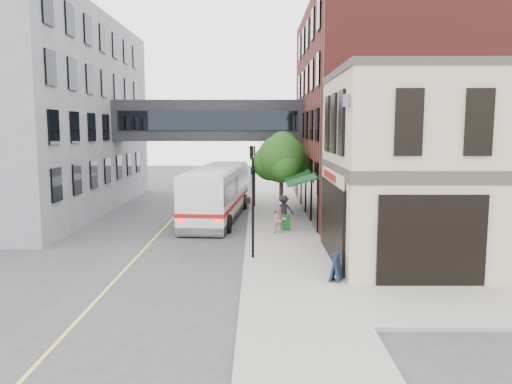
{
  "coord_description": "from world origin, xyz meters",
  "views": [
    {
      "loc": [
        0.58,
        -19.97,
        5.93
      ],
      "look_at": [
        0.54,
        3.33,
        2.96
      ],
      "focal_mm": 35.0,
      "sensor_mm": 36.0,
      "label": 1
    }
  ],
  "objects_px": {
    "pedestrian_c": "(284,210)",
    "sandwich_board": "(336,267)",
    "bus": "(218,191)",
    "newspaper_box": "(286,223)",
    "pedestrian_a": "(282,208)",
    "pedestrian_b": "(279,220)"
  },
  "relations": [
    {
      "from": "pedestrian_a",
      "to": "pedestrian_c",
      "type": "bearing_deg",
      "value": -73.26
    },
    {
      "from": "pedestrian_c",
      "to": "bus",
      "type": "bearing_deg",
      "value": 152.77
    },
    {
      "from": "pedestrian_a",
      "to": "pedestrian_b",
      "type": "bearing_deg",
      "value": -78.23
    },
    {
      "from": "bus",
      "to": "sandwich_board",
      "type": "bearing_deg",
      "value": -68.29
    },
    {
      "from": "pedestrian_c",
      "to": "sandwich_board",
      "type": "relative_size",
      "value": 1.67
    },
    {
      "from": "pedestrian_c",
      "to": "newspaper_box",
      "type": "relative_size",
      "value": 2.09
    },
    {
      "from": "pedestrian_c",
      "to": "sandwich_board",
      "type": "xyz_separation_m",
      "value": [
        1.41,
        -11.1,
        -0.36
      ]
    },
    {
      "from": "bus",
      "to": "newspaper_box",
      "type": "distance_m",
      "value": 6.36
    },
    {
      "from": "newspaper_box",
      "to": "bus",
      "type": "bearing_deg",
      "value": 140.55
    },
    {
      "from": "pedestrian_b",
      "to": "bus",
      "type": "bearing_deg",
      "value": 131.89
    },
    {
      "from": "bus",
      "to": "newspaper_box",
      "type": "bearing_deg",
      "value": -46.75
    },
    {
      "from": "pedestrian_b",
      "to": "newspaper_box",
      "type": "height_order",
      "value": "pedestrian_b"
    },
    {
      "from": "sandwich_board",
      "to": "pedestrian_c",
      "type": "bearing_deg",
      "value": 120.82
    },
    {
      "from": "pedestrian_b",
      "to": "sandwich_board",
      "type": "relative_size",
      "value": 1.39
    },
    {
      "from": "pedestrian_c",
      "to": "sandwich_board",
      "type": "bearing_deg",
      "value": -74.41
    },
    {
      "from": "bus",
      "to": "pedestrian_a",
      "type": "bearing_deg",
      "value": -17.3
    },
    {
      "from": "newspaper_box",
      "to": "sandwich_board",
      "type": "height_order",
      "value": "sandwich_board"
    },
    {
      "from": "bus",
      "to": "pedestrian_c",
      "type": "height_order",
      "value": "bus"
    },
    {
      "from": "bus",
      "to": "pedestrian_c",
      "type": "bearing_deg",
      "value": -35.58
    },
    {
      "from": "pedestrian_c",
      "to": "newspaper_box",
      "type": "bearing_deg",
      "value": -79.24
    },
    {
      "from": "bus",
      "to": "newspaper_box",
      "type": "height_order",
      "value": "bus"
    },
    {
      "from": "sandwich_board",
      "to": "bus",
      "type": "bearing_deg",
      "value": 135.28
    }
  ]
}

